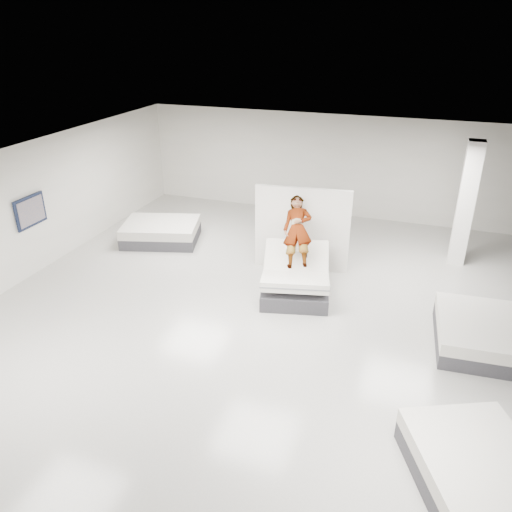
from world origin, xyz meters
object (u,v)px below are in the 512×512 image
Objects in this scene: column at (466,204)px; divider_panel at (302,229)px; flat_bed_left_far at (161,232)px; person at (297,239)px; hero_bed at (295,279)px; flat_bed_right_near at (478,474)px; wall_poster at (30,211)px; flat_bed_right_far at (477,333)px; remote at (306,255)px.

divider_panel is at bearing -155.73° from column.
column reaches higher than flat_bed_left_far.
hero_bed is at bearing -90.00° from person.
wall_poster reaches higher than flat_bed_right_near.
wall_poster is at bearing 178.52° from person.
wall_poster is at bearing -179.12° from flat_bed_right_far.
person is at bearing 128.72° from flat_bed_right_near.
column is at bearing 91.31° from flat_bed_right_near.
person is at bearing -143.53° from column.
remote reaches higher than flat_bed_right_far.
divider_panel is 1.13× the size of flat_bed_right_far.
divider_panel reaches higher than flat_bed_right_near.
wall_poster is (-9.93, -4.00, 0.00)m from column.
column is (-0.17, 7.42, 1.32)m from flat_bed_right_near.
flat_bed_right_near is 7.54m from column.
person is 13.08× the size of remote.
wall_poster is at bearing 161.30° from flat_bed_right_near.
column is 3.37× the size of wall_poster.
hero_bed reaches higher than flat_bed_right_near.
column reaches higher than flat_bed_right_near.
remote is at bearing 3.10° from hero_bed.
person reaches higher than flat_bed_left_far.
divider_panel is 6.99m from flat_bed_right_near.
divider_panel is at bearing 84.69° from person.
divider_panel reaches higher than hero_bed.
person is 1.93× the size of wall_poster.
flat_bed_right_far is 0.65× the size of column.
flat_bed_left_far is at bearing 163.17° from flat_bed_right_far.
divider_panel is 0.98× the size of flat_bed_left_far.
remote is 3.83m from flat_bed_right_far.
column is (3.77, 1.70, 0.53)m from divider_panel.
wall_poster is (-1.95, -2.67, 1.32)m from flat_bed_left_far.
column is (3.56, 2.98, 1.23)m from hero_bed.
divider_panel is 4.30m from flat_bed_left_far.
wall_poster is (-10.10, 3.42, 1.32)m from flat_bed_right_near.
person is 0.73× the size of flat_bed_right_near.
person is 0.57× the size of column.
hero_bed is at bearing 167.53° from flat_bed_right_far.
hero_bed is 16.20× the size of remote.
wall_poster is (-6.60, -1.03, 0.60)m from remote.
person is 6.15m from flat_bed_right_near.
remote is 4.98m from flat_bed_left_far.
divider_panel is (-0.43, 1.27, 0.07)m from remote.
column is at bearing 21.93° from wall_poster.
person is 4.53m from column.
wall_poster is at bearing -158.07° from column.
person is 0.78× the size of divider_panel.
divider_panel is (-0.21, 1.29, 0.70)m from hero_bed.
flat_bed_left_far is (-4.21, 0.37, -0.79)m from divider_panel.
hero_bed is 0.67m from remote.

